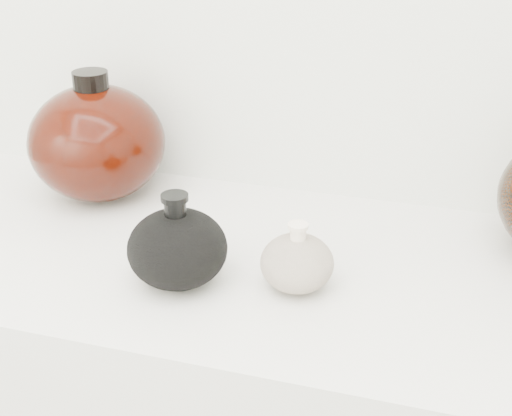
% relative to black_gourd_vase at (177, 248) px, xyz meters
% --- Properties ---
extents(black_gourd_vase, '(0.16, 0.16, 0.13)m').
position_rel_black_gourd_vase_xyz_m(black_gourd_vase, '(0.00, 0.00, 0.00)').
color(black_gourd_vase, black).
rests_on(black_gourd_vase, display_counter).
extents(cream_gourd_vase, '(0.12, 0.12, 0.10)m').
position_rel_black_gourd_vase_xyz_m(cream_gourd_vase, '(0.16, 0.03, -0.01)').
color(cream_gourd_vase, beige).
rests_on(cream_gourd_vase, display_counter).
extents(left_round_pot, '(0.28, 0.28, 0.22)m').
position_rel_black_gourd_vase_xyz_m(left_round_pot, '(-0.23, 0.22, 0.04)').
color(left_round_pot, black).
rests_on(left_round_pot, display_counter).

